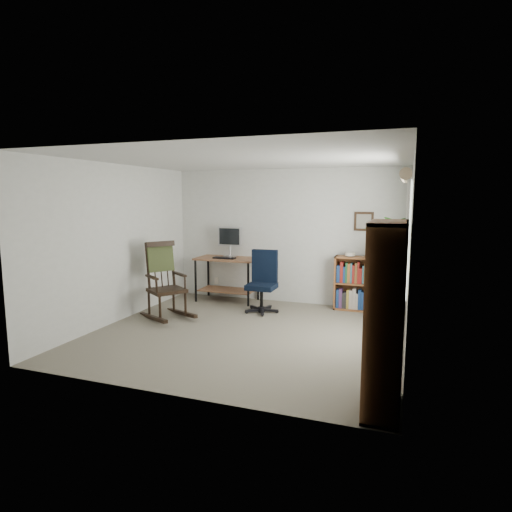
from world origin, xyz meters
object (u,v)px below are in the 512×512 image
at_px(desk, 227,279).
at_px(rocking_chair, 167,280).
at_px(low_bookshelf, 361,284).
at_px(tall_bookshelf, 385,318).
at_px(office_chair, 262,281).

bearing_deg(desk, rocking_chair, -107.59).
height_order(low_bookshelf, tall_bookshelf, tall_bookshelf).
xyz_separation_m(desk, rocking_chair, (-0.44, -1.37, 0.21)).
xyz_separation_m(rocking_chair, low_bookshelf, (2.83, 1.49, -0.16)).
height_order(desk, rocking_chair, rocking_chair).
bearing_deg(low_bookshelf, desk, -177.13).
bearing_deg(desk, low_bookshelf, 2.87).
xyz_separation_m(desk, low_bookshelf, (2.39, 0.12, 0.06)).
relative_size(desk, low_bookshelf, 1.22).
height_order(office_chair, rocking_chair, rocking_chair).
xyz_separation_m(low_bookshelf, tall_bookshelf, (0.56, -3.42, 0.39)).
distance_m(desk, rocking_chair, 1.46).
bearing_deg(rocking_chair, office_chair, -22.34).
bearing_deg(desk, tall_bookshelf, -48.22).
distance_m(desk, office_chair, 1.03).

